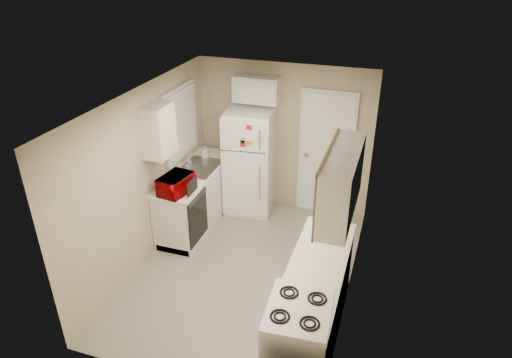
% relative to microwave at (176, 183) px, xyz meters
% --- Properties ---
extents(floor, '(3.80, 3.80, 0.00)m').
position_rel_microwave_xyz_m(floor, '(1.07, -0.22, -1.05)').
color(floor, '#AEA695').
rests_on(floor, ground).
extents(ceiling, '(3.80, 3.80, 0.00)m').
position_rel_microwave_xyz_m(ceiling, '(1.07, -0.22, 1.35)').
color(ceiling, white).
rests_on(ceiling, floor).
extents(wall_left, '(3.80, 3.80, 0.00)m').
position_rel_microwave_xyz_m(wall_left, '(-0.33, -0.22, 0.15)').
color(wall_left, '#C0B08E').
rests_on(wall_left, floor).
extents(wall_right, '(3.80, 3.80, 0.00)m').
position_rel_microwave_xyz_m(wall_right, '(2.47, -0.22, 0.15)').
color(wall_right, '#C0B08E').
rests_on(wall_right, floor).
extents(wall_back, '(2.80, 2.80, 0.00)m').
position_rel_microwave_xyz_m(wall_back, '(1.07, 1.68, 0.15)').
color(wall_back, '#C0B08E').
rests_on(wall_back, floor).
extents(wall_front, '(2.80, 2.80, 0.00)m').
position_rel_microwave_xyz_m(wall_front, '(1.07, -2.12, 0.15)').
color(wall_front, '#C0B08E').
rests_on(wall_front, floor).
extents(left_counter, '(0.60, 1.80, 0.90)m').
position_rel_microwave_xyz_m(left_counter, '(-0.03, 0.68, -0.60)').
color(left_counter, silver).
rests_on(left_counter, floor).
extents(dishwasher, '(0.03, 0.58, 0.72)m').
position_rel_microwave_xyz_m(dishwasher, '(0.26, 0.08, -0.56)').
color(dishwasher, black).
rests_on(dishwasher, floor).
extents(sink, '(0.54, 0.74, 0.16)m').
position_rel_microwave_xyz_m(sink, '(-0.03, 0.83, -0.19)').
color(sink, gray).
rests_on(sink, left_counter).
extents(microwave, '(0.51, 0.33, 0.32)m').
position_rel_microwave_xyz_m(microwave, '(0.00, 0.00, 0.00)').
color(microwave, '#910002').
rests_on(microwave, left_counter).
extents(soap_bottle, '(0.11, 0.11, 0.21)m').
position_rel_microwave_xyz_m(soap_bottle, '(-0.08, 1.18, -0.05)').
color(soap_bottle, white).
rests_on(soap_bottle, left_counter).
extents(window_blinds, '(0.10, 0.98, 1.08)m').
position_rel_microwave_xyz_m(window_blinds, '(-0.29, 0.83, 0.55)').
color(window_blinds, silver).
rests_on(window_blinds, wall_left).
extents(upper_cabinet_left, '(0.30, 0.45, 0.70)m').
position_rel_microwave_xyz_m(upper_cabinet_left, '(-0.18, 0.00, 0.75)').
color(upper_cabinet_left, silver).
rests_on(upper_cabinet_left, wall_left).
extents(refrigerator, '(0.79, 0.77, 1.72)m').
position_rel_microwave_xyz_m(refrigerator, '(0.61, 1.35, -0.19)').
color(refrigerator, white).
rests_on(refrigerator, floor).
extents(cabinet_over_fridge, '(0.70, 0.30, 0.40)m').
position_rel_microwave_xyz_m(cabinet_over_fridge, '(0.67, 1.53, 0.95)').
color(cabinet_over_fridge, silver).
rests_on(cabinet_over_fridge, wall_back).
extents(interior_door, '(0.86, 0.06, 2.08)m').
position_rel_microwave_xyz_m(interior_door, '(1.77, 1.64, -0.03)').
color(interior_door, white).
rests_on(interior_door, floor).
extents(right_counter, '(0.60, 2.00, 0.90)m').
position_rel_microwave_xyz_m(right_counter, '(2.17, -1.02, -0.60)').
color(right_counter, silver).
rests_on(right_counter, floor).
extents(stove, '(0.65, 0.78, 0.90)m').
position_rel_microwave_xyz_m(stove, '(2.13, -1.66, -0.60)').
color(stove, white).
rests_on(stove, floor).
extents(upper_cabinet_right, '(0.30, 1.20, 0.70)m').
position_rel_microwave_xyz_m(upper_cabinet_right, '(2.32, -0.72, 0.75)').
color(upper_cabinet_right, silver).
rests_on(upper_cabinet_right, wall_right).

